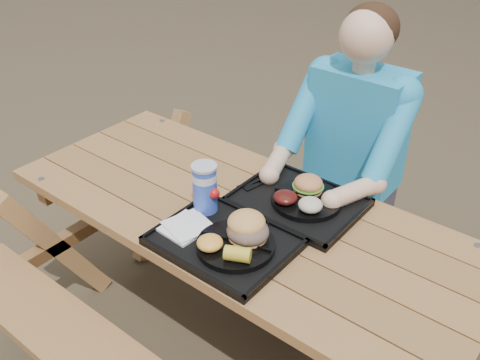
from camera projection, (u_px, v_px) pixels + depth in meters
The scene contains 18 objects.
ground at pixel (240, 348), 2.36m from camera, with size 60.00×60.00×0.00m, color #999999.
picnic_table at pixel (240, 285), 2.16m from camera, with size 1.80×1.49×0.75m, color #999999, non-canonical shape.
tray_near at pixel (224, 242), 1.78m from camera, with size 0.45×0.35×0.02m, color black.
tray_far at pixel (298, 203), 1.98m from camera, with size 0.45×0.35×0.02m, color black.
plate_near at pixel (236, 245), 1.74m from camera, with size 0.26×0.26×0.02m, color black.
plate_far at pixel (306, 200), 1.96m from camera, with size 0.26×0.26×0.02m, color black.
napkin_stack at pixel (184, 227), 1.83m from camera, with size 0.15×0.15×0.02m, color white.
soda_cup at pixel (205, 189), 1.88m from camera, with size 0.09×0.09×0.17m, color blue.
condiment_bbq at pixel (250, 219), 1.85m from camera, with size 0.05×0.05×0.03m, color #331105.
condiment_mustard at pixel (261, 226), 1.82m from camera, with size 0.05×0.05×0.03m, color yellow.
sandwich at pixel (248, 221), 1.72m from camera, with size 0.13×0.13×0.14m, color #EFA354, non-canonical shape.
mac_cheese at pixel (210, 243), 1.70m from camera, with size 0.09×0.09×0.04m, color #FFB843.
corn_cob at pixel (238, 254), 1.65m from camera, with size 0.08×0.08×0.05m, color yellow, non-canonical shape.
cutlery_far at pixel (260, 183), 2.07m from camera, with size 0.03×0.14×0.01m, color black.
burger at pixel (309, 180), 1.97m from camera, with size 0.11×0.11×0.10m, color #D3824A, non-canonical shape.
baked_beans at pixel (285, 197), 1.92m from camera, with size 0.09×0.09×0.04m, color #4A110E.
potato_salad at pixel (310, 205), 1.88m from camera, with size 0.09×0.09×0.05m, color beige.
diner at pixel (350, 176), 2.36m from camera, with size 0.48×0.84×1.28m, color teal, non-canonical shape.
Camera 1 is at (1.00, -1.24, 1.90)m, focal length 40.00 mm.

